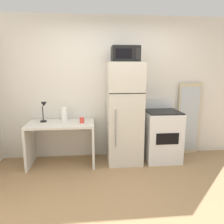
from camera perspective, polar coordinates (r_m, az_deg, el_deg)
The scene contains 10 objects.
ground_plane at distance 2.93m, azimuth 5.34°, elevation -23.36°, with size 12.00×12.00×0.00m, color #9E7A51.
wall_back_white at distance 4.10m, azimuth 1.19°, elevation 6.28°, with size 5.00×0.10×2.60m, color silver.
desk at distance 3.88m, azimuth -13.24°, elevation -6.04°, with size 1.14×0.62×0.75m.
desk_lamp at distance 3.90m, azimuth -17.65°, elevation 0.89°, with size 0.14×0.12×0.35m.
paper_towel_roll at distance 3.94m, azimuth -12.52°, elevation -0.53°, with size 0.11×0.11×0.24m, color white.
coffee_mug at distance 3.73m, azimuth -7.96°, elevation -2.16°, with size 0.08×0.08×0.10m, color #D83F33.
refrigerator at distance 3.81m, azimuth 3.29°, elevation -0.41°, with size 0.60×0.63×1.77m.
microwave at distance 3.72m, azimuth 3.52°, elevation 15.05°, with size 0.46×0.35×0.26m.
oven_range at distance 4.08m, azimuth 13.01°, elevation -5.98°, with size 0.62×0.61×1.10m.
leaning_mirror at distance 4.48m, azimuth 19.63°, elevation -1.72°, with size 0.44×0.03×1.40m.
Camera 1 is at (-0.48, -2.36, 1.67)m, focal length 34.52 mm.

